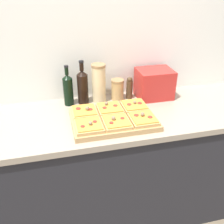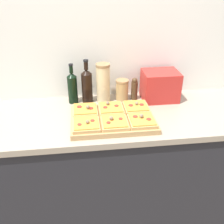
{
  "view_description": "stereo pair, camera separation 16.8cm",
  "coord_description": "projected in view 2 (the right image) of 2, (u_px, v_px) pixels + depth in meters",
  "views": [
    {
      "loc": [
        -0.27,
        -1.18,
        1.76
      ],
      "look_at": [
        0.08,
        0.26,
        0.95
      ],
      "focal_mm": 42.0,
      "sensor_mm": 36.0,
      "label": 1
    },
    {
      "loc": [
        -0.1,
        -1.21,
        1.76
      ],
      "look_at": [
        0.08,
        0.26,
        0.95
      ],
      "focal_mm": 42.0,
      "sensor_mm": 36.0,
      "label": 2
    }
  ],
  "objects": [
    {
      "name": "pizza_slice_back_right",
      "position": [
        136.0,
        107.0,
        1.76
      ],
      "size": [
        0.16,
        0.17,
        0.05
      ],
      "color": "tan",
      "rests_on": "cutting_board"
    },
    {
      "name": "kitchen_counter",
      "position": [
        101.0,
        167.0,
        1.97
      ],
      "size": [
        2.63,
        0.67,
        0.9
      ],
      "color": "#232328",
      "rests_on": "ground_plane"
    },
    {
      "name": "toaster_oven",
      "position": [
        160.0,
        86.0,
        1.92
      ],
      "size": [
        0.28,
        0.21,
        0.22
      ],
      "color": "red",
      "rests_on": "kitchen_counter"
    },
    {
      "name": "pizza_slice_front_center",
      "position": [
        114.0,
        122.0,
        1.58
      ],
      "size": [
        0.16,
        0.17,
        0.05
      ],
      "color": "tan",
      "rests_on": "cutting_board"
    },
    {
      "name": "wine_bottle",
      "position": [
        87.0,
        85.0,
        1.87
      ],
      "size": [
        0.08,
        0.08,
        0.32
      ],
      "color": "black",
      "rests_on": "kitchen_counter"
    },
    {
      "name": "pizza_slice_back_center",
      "position": [
        111.0,
        108.0,
        1.74
      ],
      "size": [
        0.16,
        0.17,
        0.05
      ],
      "color": "tan",
      "rests_on": "cutting_board"
    },
    {
      "name": "wall_back",
      "position": [
        94.0,
        49.0,
        1.9
      ],
      "size": [
        6.0,
        0.06,
        2.5
      ],
      "color": "silver",
      "rests_on": "ground_plane"
    },
    {
      "name": "pizza_slice_back_left",
      "position": [
        85.0,
        110.0,
        1.72
      ],
      "size": [
        0.16,
        0.17,
        0.05
      ],
      "color": "tan",
      "rests_on": "cutting_board"
    },
    {
      "name": "olive_oil_bottle",
      "position": [
        72.0,
        87.0,
        1.87
      ],
      "size": [
        0.07,
        0.07,
        0.29
      ],
      "color": "black",
      "rests_on": "kitchen_counter"
    },
    {
      "name": "pepper_mill",
      "position": [
        134.0,
        89.0,
        1.93
      ],
      "size": [
        0.05,
        0.05,
        0.17
      ],
      "color": "#47331E",
      "rests_on": "kitchen_counter"
    },
    {
      "name": "grain_jar_short",
      "position": [
        122.0,
        90.0,
        1.93
      ],
      "size": [
        0.09,
        0.09,
        0.16
      ],
      "color": "tan",
      "rests_on": "kitchen_counter"
    },
    {
      "name": "cutting_board",
      "position": [
        113.0,
        119.0,
        1.68
      ],
      "size": [
        0.53,
        0.38,
        0.03
      ],
      "primitive_type": "cube",
      "color": "tan",
      "rests_on": "kitchen_counter"
    },
    {
      "name": "pizza_slice_front_right",
      "position": [
        142.0,
        121.0,
        1.6
      ],
      "size": [
        0.16,
        0.17,
        0.05
      ],
      "color": "tan",
      "rests_on": "cutting_board"
    },
    {
      "name": "pizza_slice_front_left",
      "position": [
        86.0,
        124.0,
        1.56
      ],
      "size": [
        0.16,
        0.17,
        0.05
      ],
      "color": "tan",
      "rests_on": "cutting_board"
    },
    {
      "name": "grain_jar_tall",
      "position": [
        103.0,
        83.0,
        1.88
      ],
      "size": [
        0.1,
        0.1,
        0.28
      ],
      "color": "beige",
      "rests_on": "kitchen_counter"
    }
  ]
}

